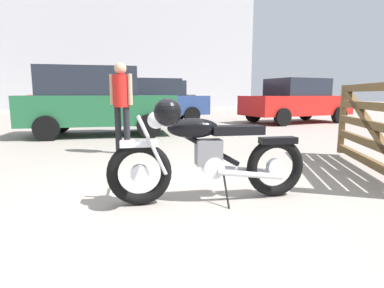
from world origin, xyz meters
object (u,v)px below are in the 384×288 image
timber_gate (380,124)px  blue_hatchback_right (152,101)px  silver_sedan_mid (156,98)px  pale_sedan_back (78,97)px  bystander (121,98)px  red_hatchback_near (296,101)px  dark_sedan_left (97,101)px  vintage_motorcycle (206,155)px

timber_gate → blue_hatchback_right: size_ratio=0.55×
timber_gate → silver_sedan_mid: silver_sedan_mid is taller
timber_gate → pale_sedan_back: pale_sedan_back is taller
bystander → red_hatchback_near: 8.23m
red_hatchback_near → blue_hatchback_right: 5.56m
blue_hatchback_right → dark_sedan_left: (-2.18, -3.27, 0.08)m
bystander → red_hatchback_near: red_hatchback_near is taller
timber_gate → blue_hatchback_right: bearing=34.7°
bystander → pale_sedan_back: 12.04m
bystander → vintage_motorcycle: bearing=-134.0°
bystander → blue_hatchback_right: blue_hatchback_right is taller
timber_gate → red_hatchback_near: (4.11, 7.00, 0.13)m
red_hatchback_near → blue_hatchback_right: bearing=154.8°
red_hatchback_near → vintage_motorcycle: bearing=-137.5°
vintage_motorcycle → silver_sedan_mid: bearing=-92.3°
timber_gate → dark_sedan_left: dark_sedan_left is taller
bystander → dark_sedan_left: (-0.29, 2.86, -0.10)m
timber_gate → blue_hatchback_right: 9.03m
dark_sedan_left → pale_sedan_back: bearing=100.6°
vintage_motorcycle → timber_gate: size_ratio=0.90×
pale_sedan_back → dark_sedan_left: bearing=-80.4°
vintage_motorcycle → bystander: bystander is taller
pale_sedan_back → silver_sedan_mid: size_ratio=1.17×
timber_gate → silver_sedan_mid: 12.73m
blue_hatchback_right → pale_sedan_back: bearing=-64.6°
bystander → pale_sedan_back: pale_sedan_back is taller
timber_gate → blue_hatchback_right: (-1.10, 8.96, 0.13)m
red_hatchback_near → silver_sedan_mid: bearing=121.4°
bystander → silver_sedan_mid: bearing=20.6°
dark_sedan_left → bystander: bearing=-77.1°
blue_hatchback_right → silver_sedan_mid: silver_sedan_mid is taller
bystander → silver_sedan_mid: silver_sedan_mid is taller
red_hatchback_near → blue_hatchback_right: size_ratio=1.03×
dark_sedan_left → pale_sedan_back: (-0.56, 9.16, 0.02)m
red_hatchback_near → bystander: bearing=-154.2°
silver_sedan_mid → red_hatchback_near: bearing=114.9°
bystander → dark_sedan_left: 2.87m
red_hatchback_near → dark_sedan_left: dark_sedan_left is taller
red_hatchback_near → timber_gate: bearing=-125.0°
timber_gate → pale_sedan_back: bearing=42.2°
timber_gate → vintage_motorcycle: bearing=121.0°
blue_hatchback_right → vintage_motorcycle: bearing=81.5°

